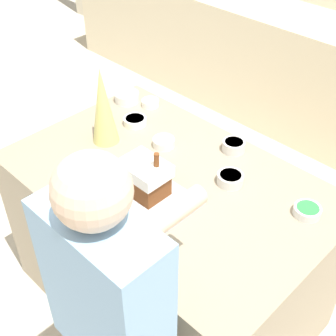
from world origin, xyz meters
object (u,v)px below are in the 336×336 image
at_px(candy_bowl_far_right, 164,142).
at_px(candy_bowl_near_tray_left, 135,121).
at_px(decorative_tree, 103,106).
at_px(candy_bowl_center_rear, 307,211).
at_px(baking_tray, 145,192).
at_px(candy_bowl_beside_tree, 127,97).
at_px(candy_bowl_near_tray_right, 150,103).
at_px(candy_bowl_front_corner, 234,146).
at_px(gingerbread_house, 144,177).
at_px(candy_bowl_behind_tray, 230,178).

bearing_deg(candy_bowl_far_right, candy_bowl_near_tray_left, 172.43).
bearing_deg(decorative_tree, candy_bowl_center_rear, 13.59).
height_order(baking_tray, candy_bowl_beside_tree, candy_bowl_beside_tree).
xyz_separation_m(candy_bowl_near_tray_right, candy_bowl_near_tray_left, (0.08, -0.19, 0.00)).
xyz_separation_m(baking_tray, candy_bowl_far_right, (-0.19, 0.31, 0.02)).
xyz_separation_m(candy_bowl_center_rear, candy_bowl_near_tray_left, (-1.02, -0.04, -0.00)).
height_order(decorative_tree, candy_bowl_far_right, decorative_tree).
height_order(candy_bowl_far_right, candy_bowl_front_corner, candy_bowl_front_corner).
height_order(baking_tray, gingerbread_house, gingerbread_house).
height_order(baking_tray, candy_bowl_near_tray_left, candy_bowl_near_tray_left).
relative_size(candy_bowl_near_tray_right, candy_bowl_near_tray_left, 0.79).
xyz_separation_m(gingerbread_house, decorative_tree, (-0.44, 0.14, 0.11)).
height_order(candy_bowl_near_tray_right, candy_bowl_front_corner, candy_bowl_front_corner).
relative_size(candy_bowl_far_right, candy_bowl_near_tray_left, 0.89).
xyz_separation_m(decorative_tree, candy_bowl_behind_tray, (0.66, 0.18, -0.17)).
height_order(gingerbread_house, candy_bowl_near_tray_left, gingerbread_house).
relative_size(decorative_tree, candy_bowl_near_tray_left, 3.27).
bearing_deg(gingerbread_house, candy_bowl_behind_tray, 54.58).
height_order(candy_bowl_far_right, candy_bowl_behind_tray, candy_bowl_behind_tray).
distance_m(decorative_tree, candy_bowl_behind_tray, 0.71).
bearing_deg(baking_tray, candy_bowl_center_rear, 33.37).
relative_size(baking_tray, gingerbread_house, 2.12).
bearing_deg(baking_tray, candy_bowl_front_corner, 81.07).
distance_m(decorative_tree, candy_bowl_near_tray_right, 0.44).
relative_size(baking_tray, candy_bowl_center_rear, 4.08).
bearing_deg(baking_tray, candy_bowl_near_tray_right, 134.45).
bearing_deg(candy_bowl_near_tray_right, decorative_tree, -77.96).
distance_m(candy_bowl_near_tray_right, candy_bowl_front_corner, 0.60).
xyz_separation_m(gingerbread_house, candy_bowl_behind_tray, (0.23, 0.32, -0.07)).
height_order(decorative_tree, candy_bowl_front_corner, decorative_tree).
bearing_deg(candy_bowl_near_tray_right, candy_bowl_far_right, -33.94).
relative_size(decorative_tree, candy_bowl_near_tray_right, 4.12).
bearing_deg(candy_bowl_behind_tray, candy_bowl_near_tray_left, 177.88).
xyz_separation_m(candy_bowl_center_rear, candy_bowl_behind_tray, (-0.36, -0.07, 0.01)).
bearing_deg(candy_bowl_far_right, baking_tray, -58.20).
bearing_deg(candy_bowl_beside_tree, gingerbread_house, -35.81).
height_order(gingerbread_house, candy_bowl_far_right, gingerbread_house).
height_order(candy_bowl_center_rear, candy_bowl_far_right, candy_bowl_far_right).
bearing_deg(gingerbread_house, baking_tray, -154.15).
distance_m(candy_bowl_center_rear, candy_bowl_front_corner, 0.52).
relative_size(candy_bowl_center_rear, candy_bowl_far_right, 1.06).
relative_size(candy_bowl_beside_tree, candy_bowl_behind_tray, 1.16).
bearing_deg(candy_bowl_near_tray_left, candy_bowl_front_corner, 19.07).
height_order(decorative_tree, candy_bowl_behind_tray, decorative_tree).
distance_m(gingerbread_house, decorative_tree, 0.47).
distance_m(gingerbread_house, candy_bowl_far_right, 0.37).
height_order(gingerbread_house, candy_bowl_front_corner, gingerbread_house).
distance_m(candy_bowl_far_right, candy_bowl_front_corner, 0.35).
relative_size(gingerbread_house, candy_bowl_front_corner, 1.99).
bearing_deg(candy_bowl_near_tray_right, gingerbread_house, -45.52).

